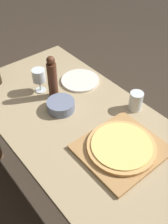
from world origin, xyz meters
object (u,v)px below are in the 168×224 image
Objects in this scene: pizza at (121,146)px; wine_glass at (39,76)px; small_bowl at (61,105)px; pepper_mill at (52,78)px.

wine_glass is (-0.05, 0.64, 0.08)m from pizza.
pizza is 2.12× the size of small_bowl.
pepper_mill is at bearing -71.01° from wine_glass.
wine_glass is at bearing 94.42° from pizza.
pepper_mill is 1.81× the size of wine_glass.
wine_glass is (-0.03, 0.09, -0.02)m from pepper_mill.
pizza is 0.42m from small_bowl.
small_bowl is at bearing 97.15° from pizza.
pepper_mill is 1.73× the size of small_bowl.
small_bowl is (-0.05, 0.42, -0.00)m from pizza.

